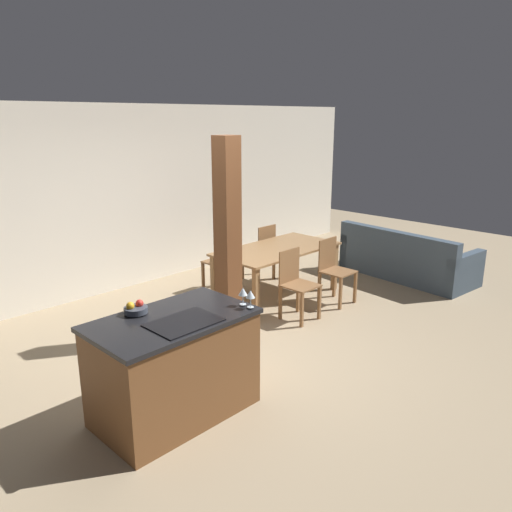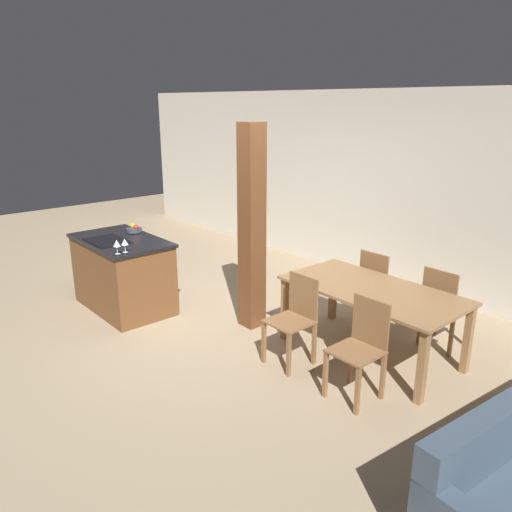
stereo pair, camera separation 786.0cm
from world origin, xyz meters
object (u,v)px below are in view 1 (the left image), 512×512
Objects in this scene: timber_post at (228,240)px; dining_chair_near_right at (334,269)px; dining_chair_far_right at (261,251)px; couch at (406,260)px; fruit_bowl at (136,309)px; dining_chair_near_left at (296,283)px; kitchen_island at (174,366)px; wine_glass_middle at (243,292)px; dining_table at (277,254)px; wine_glass_near at (250,295)px; dining_chair_far_left at (223,261)px.

dining_chair_near_right is at bearing -8.07° from timber_post.
dining_chair_far_right is 0.41× the size of couch.
fruit_bowl reaches higher than couch.
kitchen_island is at bearing -164.97° from dining_chair_near_left.
dining_chair_far_right is (3.38, 1.75, -0.48)m from fruit_bowl.
dining_chair_far_right is (0.82, 1.39, 0.00)m from dining_chair_near_left.
wine_glass_middle is 0.18× the size of dining_chair_near_left.
dining_chair_far_right is at bearing 59.62° from dining_table.
fruit_bowl is 0.98m from wine_glass_near.
kitchen_island is 0.87m from wine_glass_middle.
fruit_bowl is 1.27× the size of wine_glass_near.
dining_chair_far_right reaches higher than couch.
fruit_bowl is at bearing 27.45° from dining_chair_far_right.
wine_glass_near is at bearing -142.88° from dining_table.
dining_chair_far_left is (0.00, 1.39, 0.00)m from dining_chair_near_left.
timber_post is at bearing -161.64° from dining_table.
timber_post reaches higher than dining_chair_far_right.
wine_glass_near reaches higher than couch.
fruit_bowl is 3.43m from dining_chair_near_right.
kitchen_island reaches higher than dining_chair_far_right.
fruit_bowl is 0.22× the size of dining_chair_far_right.
timber_post reaches higher than wine_glass_middle.
dining_chair_near_left and dining_chair_near_right have the same top height.
kitchen_island is 4.98m from couch.
dining_chair_near_right is (2.61, 0.88, -0.56)m from wine_glass_middle.
fruit_bowl is 1.75m from timber_post.
dining_chair_far_right is (0.41, 0.70, -0.16)m from dining_table.
wine_glass_middle is 0.18× the size of dining_chair_near_right.
dining_chair_near_left is (1.80, 0.97, -0.56)m from wine_glass_near.
couch is (2.56, -1.57, -0.20)m from dining_chair_far_left.
dining_table is at bearing 120.38° from dining_chair_far_left.
wine_glass_middle is 3.50m from dining_chair_far_right.
wine_glass_near is at bearing 52.78° from dining_chair_far_left.
dining_chair_near_right is 1.00× the size of dining_chair_far_left.
dining_table is at bearing 73.64° from couch.
dining_chair_near_left is 1.00× the size of dining_chair_near_right.
kitchen_island is 1.52× the size of dining_chair_far_left.
fruit_bowl is 2.63m from dining_chair_near_left.
kitchen_island is 8.67× the size of wine_glass_middle.
fruit_bowl reaches higher than dining_chair_far_left.
wine_glass_near is 0.18× the size of dining_chair_far_right.
wine_glass_middle reaches higher than fruit_bowl.
kitchen_island reaches higher than couch.
fruit_bowl is 0.93m from wine_glass_middle.
wine_glass_near reaches higher than dining_chair_near_right.
wine_glass_middle reaches higher than couch.
dining_chair_near_left is (1.80, 0.88, -0.56)m from wine_glass_middle.
dining_chair_near_right is (3.21, 0.64, 0.02)m from kitchen_island.
dining_table is (2.80, 1.34, 0.18)m from kitchen_island.
wine_glass_near is 0.18× the size of dining_chair_near_left.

